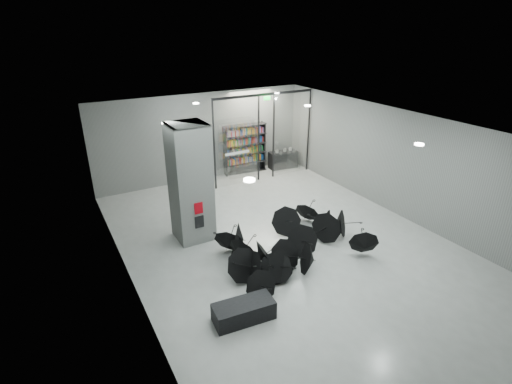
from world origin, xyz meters
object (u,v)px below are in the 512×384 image
bookshelf (245,149)px  shop_counter (283,160)px  column (190,183)px  bench (244,311)px  umbrella_cluster (286,249)px

bookshelf → shop_counter: 2.15m
bookshelf → column: bearing=-127.6°
bench → shop_counter: size_ratio=1.07×
bench → bookshelf: bookshelf is taller
column → umbrella_cluster: (2.02, -2.71, -1.69)m
bench → bookshelf: 10.55m
shop_counter → umbrella_cluster: (-4.49, -7.02, -0.12)m
column → umbrella_cluster: bearing=-53.4°
bench → bookshelf: size_ratio=0.64×
bookshelf → shop_counter: (1.96, -0.44, -0.76)m
column → bench: 4.86m
column → bookshelf: (4.54, 4.75, -0.81)m
column → umbrella_cluster: size_ratio=0.75×
umbrella_cluster → bench: bearing=-143.6°
bookshelf → bench: bearing=-112.1°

